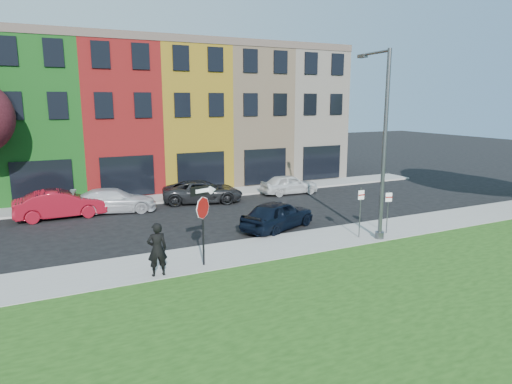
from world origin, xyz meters
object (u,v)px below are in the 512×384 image
man (157,249)px  stop_sign (203,209)px  street_lamp (382,146)px  sedan_near (278,215)px

man → stop_sign: bearing=-169.2°
man → street_lamp: size_ratio=0.23×
man → sedan_near: 7.90m
man → sedan_near: man is taller
man → street_lamp: (10.23, 0.20, 3.23)m
stop_sign → street_lamp: 8.63m
stop_sign → man: (-1.84, -0.28, -1.22)m
street_lamp → man: bearing=-171.9°
stop_sign → street_lamp: bearing=-16.4°
sedan_near → street_lamp: size_ratio=0.56×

